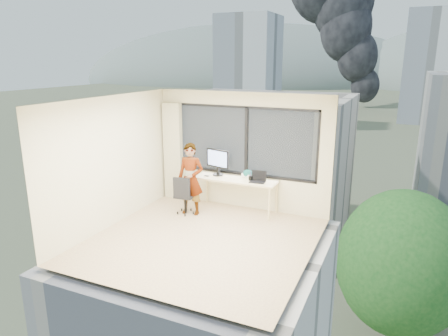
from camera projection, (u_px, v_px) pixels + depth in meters
The scene contains 24 objects.
floor at pixel (202, 240), 7.56m from camera, with size 4.00×4.00×0.01m, color #CEBF86.
ceiling at pixel (200, 100), 6.88m from camera, with size 4.00×4.00×0.01m, color white.
wall_front at pixel (134, 210), 5.46m from camera, with size 4.00×0.01×2.60m, color beige.
wall_left at pixel (112, 162), 8.01m from camera, with size 0.01×4.00×2.60m, color beige.
wall_right at pixel (313, 187), 6.43m from camera, with size 0.01×4.00×2.60m, color beige.
window_wall at pixel (245, 141), 8.90m from camera, with size 3.30×0.16×1.55m, color black, non-canonical shape.
curtain at pixel (173, 151), 9.59m from camera, with size 0.45×0.14×2.30m, color beige.
desk at pixel (236, 195), 8.92m from camera, with size 1.80×0.60×0.75m, color beige.
chair at pixel (185, 194), 8.75m from camera, with size 0.45×0.45×0.88m, color black, non-canonical shape.
person at pixel (191, 179), 8.66m from camera, with size 0.57×0.37×1.57m, color #2D2D33.
monitor at pixel (218, 162), 9.00m from camera, with size 0.60×0.13×0.60m, color black, non-canonical shape.
game_console at pixel (251, 175), 8.95m from camera, with size 0.31×0.26×0.08m, color white.
laptop at pixel (258, 177), 8.53m from camera, with size 0.32×0.34×0.21m, color black, non-canonical shape.
cellphone at pixel (207, 176), 9.00m from camera, with size 0.11×0.05×0.01m, color black.
pen_cup at pixel (250, 178), 8.68m from camera, with size 0.08×0.08×0.10m, color black.
handbag at pixel (248, 173), 8.88m from camera, with size 0.23×0.12×0.18m, color #0D4E3D.
exterior_ground at pixel (391, 120), 116.95m from camera, with size 400.00×400.00×0.04m, color #515B3D.
near_bldg_a at pixel (261, 168), 39.37m from camera, with size 16.00×12.00×14.00m, color beige.
far_tower_a at pixel (249, 72), 105.05m from camera, with size 14.00×14.00×28.00m, color silver.
far_tower_b at pixel (429, 67), 109.87m from camera, with size 13.00×13.00×30.00m, color silver.
far_tower_d at pixel (239, 75), 164.14m from camera, with size 16.00×14.00×22.00m, color silver.
hill_a at pixel (248, 80), 340.43m from camera, with size 288.00×216.00×90.00m, color slate.
tree_a at pixel (156, 213), 35.86m from camera, with size 7.00×7.00×8.00m, color #1C551D, non-canonical shape.
tree_b at pixel (399, 278), 24.33m from camera, with size 7.60×7.60×9.00m, color #1C551D, non-canonical shape.
Camera 1 is at (3.21, -6.17, 3.28)m, focal length 32.37 mm.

